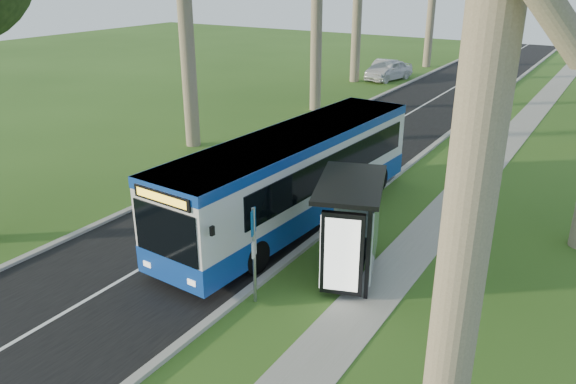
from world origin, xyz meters
name	(u,v)px	position (x,y,z in m)	size (l,w,h in m)	color
ground	(286,263)	(0.00, 0.00, 0.00)	(120.00, 120.00, 0.00)	#2E5219
road	(334,157)	(-3.50, 10.00, 0.01)	(7.00, 100.00, 0.02)	black
kerb_east	(404,169)	(0.00, 10.00, 0.06)	(0.25, 100.00, 0.12)	#9E9B93
kerb_west	(273,145)	(-7.00, 10.00, 0.06)	(0.25, 100.00, 0.12)	#9E9B93
centre_line	(334,157)	(-3.50, 10.00, 0.02)	(0.12, 100.00, 0.01)	white
footpath	(472,182)	(3.00, 10.00, 0.01)	(1.50, 100.00, 0.02)	gray
bus	(295,177)	(-1.36, 2.83, 1.67)	(3.28, 12.26, 3.22)	silver
bus_stop_sign	(254,245)	(0.41, -2.20, 1.70)	(0.18, 0.37, 2.74)	gray
bus_shelter	(347,216)	(1.95, 0.11, 2.01)	(2.77, 3.70, 2.83)	black
litter_bin	(358,229)	(1.27, 2.40, 0.50)	(0.56, 0.56, 0.98)	black
car_white	(389,70)	(-8.93, 29.99, 0.79)	(1.87, 4.64, 1.58)	white
car_silver	(384,70)	(-9.37, 29.99, 0.76)	(1.60, 4.60, 1.52)	#9EA0A5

